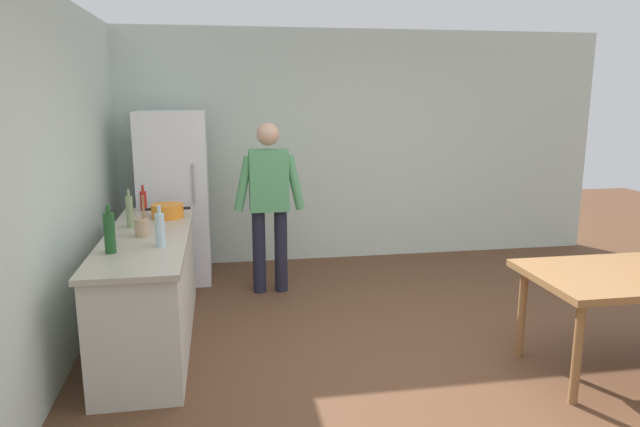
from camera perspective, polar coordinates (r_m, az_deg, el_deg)
ground_plane at (r=4.47m, az=10.00°, el=-14.71°), size 14.00×14.00×0.00m
wall_back at (r=6.92m, az=1.97°, el=6.62°), size 6.40×0.12×2.70m
wall_left at (r=4.17m, az=-26.30°, el=1.86°), size 0.12×5.60×2.70m
kitchen_counter at (r=4.83m, az=-16.44°, el=-7.13°), size 0.64×2.20×0.90m
refrigerator at (r=6.26m, az=-14.18°, el=1.54°), size 0.70×0.67×1.80m
person at (r=5.70m, az=-5.06°, el=1.66°), size 0.70×0.22×1.70m
dining_table at (r=4.64m, az=28.23°, el=-6.03°), size 1.40×0.90×0.75m
cooking_pot at (r=5.26m, az=-14.83°, el=0.25°), size 0.40×0.28×0.12m
utensil_jar at (r=4.63m, az=-17.18°, el=-1.22°), size 0.11×0.11×0.32m
bottle_wine_green at (r=4.21m, az=-20.09°, el=-1.77°), size 0.08×0.08×0.34m
bottle_sauce_red at (r=5.64m, az=-17.06°, el=1.25°), size 0.06×0.06×0.24m
bottle_water_clear at (r=4.28m, az=-15.53°, el=-1.52°), size 0.07×0.07×0.30m
bottle_vinegar_tall at (r=4.95m, az=-18.31°, el=0.22°), size 0.06×0.06×0.32m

